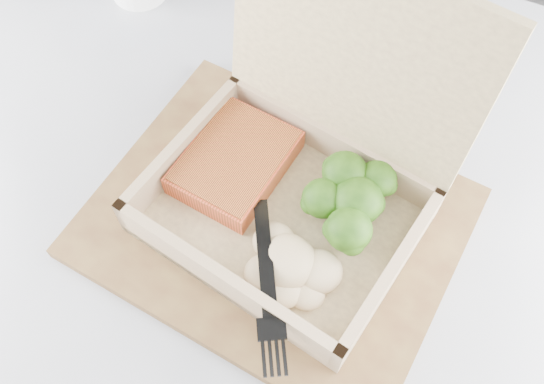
{
  "coord_description": "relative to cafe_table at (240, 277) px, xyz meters",
  "views": [
    {
      "loc": [
        0.16,
        -0.55,
        1.28
      ],
      "look_at": [
        0.13,
        -0.27,
        0.79
      ],
      "focal_mm": 40.0,
      "sensor_mm": 36.0,
      "label": 1
    }
  ],
  "objects": [
    {
      "name": "takeout_container",
      "position": [
        0.07,
        0.01,
        0.26
      ],
      "size": [
        0.32,
        0.31,
        0.23
      ],
      "rotation": [
        0.0,
        0.0,
        -0.52
      ],
      "color": "tan",
      "rests_on": "serving_tray"
    },
    {
      "name": "receipt",
      "position": [
        0.14,
        0.15,
        0.19
      ],
      "size": [
        0.14,
        0.17,
        0.0
      ],
      "primitive_type": "cube",
      "rotation": [
        0.0,
        0.0,
        -0.54
      ],
      "color": "silver",
      "rests_on": "cafe_table"
    },
    {
      "name": "salmon_fillet",
      "position": [
        0.0,
        0.03,
        0.23
      ],
      "size": [
        0.13,
        0.15,
        0.02
      ],
      "primitive_type": "cube",
      "rotation": [
        0.0,
        0.0,
        -0.46
      ],
      "color": "#DD4C2B",
      "rests_on": "takeout_container"
    },
    {
      "name": "mashed_potatoes",
      "position": [
        0.06,
        -0.07,
        0.23
      ],
      "size": [
        0.09,
        0.08,
        0.03
      ],
      "primitive_type": "ellipsoid",
      "color": "tan",
      "rests_on": "takeout_container"
    },
    {
      "name": "cafe_table",
      "position": [
        0.0,
        0.0,
        0.0
      ],
      "size": [
        1.06,
        1.06,
        0.74
      ],
      "rotation": [
        0.0,
        0.0,
        -0.34
      ],
      "color": "black",
      "rests_on": "floor"
    },
    {
      "name": "serving_tray",
      "position": [
        0.05,
        -0.02,
        0.2
      ],
      "size": [
        0.43,
        0.39,
        0.01
      ],
      "primitive_type": "cube",
      "rotation": [
        0.0,
        0.0,
        -0.44
      ],
      "color": "brown",
      "rests_on": "cafe_table"
    },
    {
      "name": "floor",
      "position": [
        -0.09,
        0.26,
        -0.55
      ],
      "size": [
        4.0,
        4.0,
        0.0
      ],
      "primitive_type": "plane",
      "color": "gray",
      "rests_on": "ground"
    },
    {
      "name": "broccoli_pile",
      "position": [
        0.12,
        -0.01,
        0.24
      ],
      "size": [
        0.11,
        0.11,
        0.04
      ],
      "primitive_type": null,
      "color": "#3E751A",
      "rests_on": "takeout_container"
    },
    {
      "name": "plastic_fork",
      "position": [
        0.04,
        -0.05,
        0.24
      ],
      "size": [
        0.05,
        0.17,
        0.02
      ],
      "rotation": [
        0.0,
        0.0,
        3.31
      ],
      "color": "black",
      "rests_on": "mashed_potatoes"
    }
  ]
}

